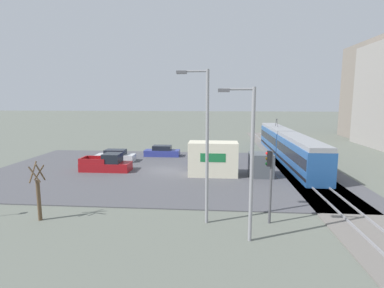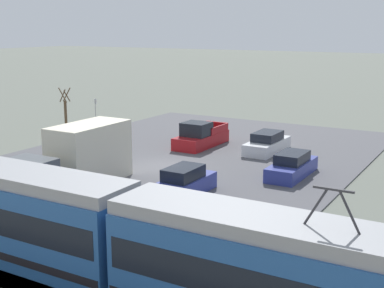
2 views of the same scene
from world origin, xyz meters
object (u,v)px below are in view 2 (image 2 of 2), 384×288
box_truck (76,159)px  pickup_truck (200,137)px  sedan_car_2 (292,166)px  light_rail_tram (127,242)px  sedan_car_1 (183,183)px  street_tree (66,112)px  sedan_car_0 (267,144)px  no_parking_sign (95,109)px

box_truck → pickup_truck: (-0.94, -12.56, -0.85)m
pickup_truck → sedan_car_2: 9.82m
box_truck → light_rail_tram: bearing=139.9°
sedan_car_1 → street_tree: 20.99m
sedan_car_0 → street_tree: size_ratio=1.25×
box_truck → street_tree: size_ratio=2.20×
box_truck → street_tree: street_tree is taller
sedan_car_1 → sedan_car_2: bearing=-119.7°
box_truck → street_tree: (12.17, -12.11, 0.08)m
sedan_car_0 → no_parking_sign: (18.13, -2.65, 0.77)m
pickup_truck → sedan_car_0: pickup_truck is taller
sedan_car_0 → pickup_truck: bearing=8.9°
pickup_truck → street_tree: street_tree is taller
pickup_truck → street_tree: 13.14m
light_rail_tram → box_truck: bearing=-40.1°
sedan_car_1 → pickup_truck: bearing=-65.0°
sedan_car_2 → no_parking_sign: no_parking_sign is taller
no_parking_sign → sedan_car_1: bearing=141.7°
sedan_car_2 → sedan_car_0: bearing=-54.2°
sedan_car_1 → sedan_car_2: sedan_car_1 is taller
light_rail_tram → sedan_car_1: size_ratio=6.07×
box_truck → sedan_car_1: (-6.01, -1.67, -0.93)m
street_tree → light_rail_tram: bearing=137.1°
street_tree → no_parking_sign: bearing=-90.4°
box_truck → sedan_car_1: 6.31m
box_truck → sedan_car_2: size_ratio=1.78×
pickup_truck → no_parking_sign: no_parking_sign is taller
sedan_car_1 → sedan_car_2: size_ratio=0.95×
light_rail_tram → street_tree: light_rail_tram is taller
pickup_truck → sedan_car_1: size_ratio=1.18×
light_rail_tram → pickup_truck: bearing=-67.0°
pickup_truck → sedan_car_2: size_ratio=1.12×
sedan_car_0 → no_parking_sign: size_ratio=2.01×
street_tree → sedan_car_0: bearing=-176.1°
sedan_car_0 → sedan_car_2: size_ratio=1.01×
pickup_truck → sedan_car_0: 5.12m
street_tree → no_parking_sign: street_tree is taller
light_rail_tram → no_parking_sign: bearing=-47.9°
light_rail_tram → box_truck: 12.75m
sedan_car_2 → street_tree: street_tree is taller
light_rail_tram → sedan_car_2: light_rail_tram is taller
box_truck → sedan_car_1: box_truck is taller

